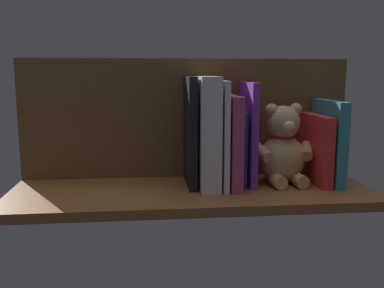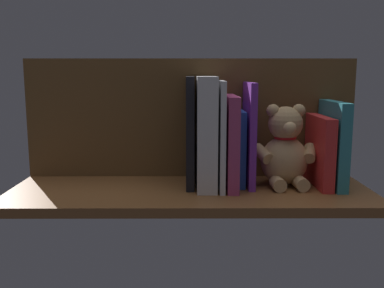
{
  "view_description": "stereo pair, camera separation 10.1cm",
  "coord_description": "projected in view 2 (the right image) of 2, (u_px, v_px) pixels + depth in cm",
  "views": [
    {
      "loc": [
        10.52,
        99.39,
        27.47
      ],
      "look_at": [
        0.0,
        0.0,
        10.83
      ],
      "focal_mm": 40.16,
      "sensor_mm": 36.0,
      "label": 1
    },
    {
      "loc": [
        0.42,
        99.94,
        27.47
      ],
      "look_at": [
        0.0,
        0.0,
        10.83
      ],
      "focal_mm": 40.16,
      "sensor_mm": 36.0,
      "label": 2
    }
  ],
  "objects": [
    {
      "name": "ground_plane",
      "position": [
        192.0,
        193.0,
        1.03
      ],
      "size": [
        86.03,
        30.71,
        2.2
      ],
      "primitive_type": "cube",
      "color": "brown"
    },
    {
      "name": "shelf_back_panel",
      "position": [
        192.0,
        118.0,
        1.13
      ],
      "size": [
        86.03,
        1.5,
        31.1
      ],
      "primitive_type": "cube",
      "color": "brown",
      "rests_on": "ground_plane"
    },
    {
      "name": "book_0",
      "position": [
        335.0,
        144.0,
        1.05
      ],
      "size": [
        2.64,
        17.53,
        20.69
      ],
      "primitive_type": "cube",
      "color": "teal",
      "rests_on": "ground_plane"
    },
    {
      "name": "book_1",
      "position": [
        321.0,
        151.0,
        1.05
      ],
      "size": [
        2.74,
        17.21,
        17.11
      ],
      "primitive_type": "cube",
      "color": "red",
      "rests_on": "ground_plane"
    },
    {
      "name": "teddy_bear",
      "position": [
        287.0,
        150.0,
        1.05
      ],
      "size": [
        16.23,
        13.12,
        20.02
      ],
      "rotation": [
        0.0,
        0.0,
        0.05
      ],
      "color": "tan",
      "rests_on": "ground_plane"
    },
    {
      "name": "book_2",
      "position": [
        251.0,
        134.0,
        1.05
      ],
      "size": [
        1.58,
        15.26,
        25.17
      ],
      "primitive_type": "cube",
      "color": "purple",
      "rests_on": "ground_plane"
    },
    {
      "name": "book_3",
      "position": [
        242.0,
        147.0,
        1.07
      ],
      "size": [
        1.54,
        13.42,
        18.33
      ],
      "primitive_type": "cube",
      "color": "blue",
      "rests_on": "ground_plane"
    },
    {
      "name": "book_4",
      "position": [
        232.0,
        141.0,
        1.04
      ],
      "size": [
        2.63,
        18.45,
        22.11
      ],
      "primitive_type": "cube",
      "rotation": [
        0.0,
        0.0,
        0.0
      ],
      "color": "#B23F72",
      "rests_on": "ground_plane"
    },
    {
      "name": "book_5",
      "position": [
        222.0,
        134.0,
        1.04
      ],
      "size": [
        1.25,
        18.27,
        25.64
      ],
      "primitive_type": "cube",
      "color": "silver",
      "rests_on": "ground_plane"
    },
    {
      "name": "dictionary_thick_white",
      "position": [
        208.0,
        132.0,
        1.04
      ],
      "size": [
        4.64,
        17.92,
        26.62
      ],
      "primitive_type": "cube",
      "color": "silver",
      "rests_on": "ground_plane"
    },
    {
      "name": "book_6",
      "position": [
        192.0,
        131.0,
        1.05
      ],
      "size": [
        1.94,
        15.48,
        26.6
      ],
      "primitive_type": "cube",
      "color": "black",
      "rests_on": "ground_plane"
    }
  ]
}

